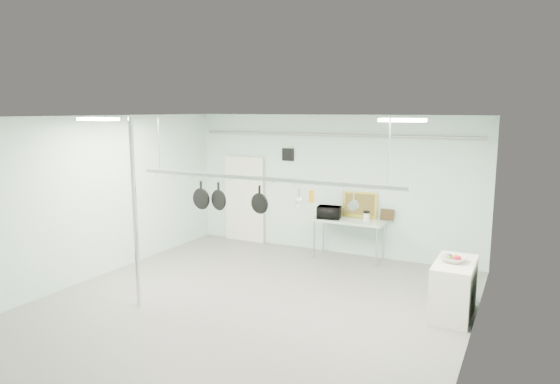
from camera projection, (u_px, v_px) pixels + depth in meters
The scene contains 25 objects.
floor at pixel (242, 311), 8.31m from camera, with size 8.00×8.00×0.00m, color gray.
ceiling at pixel (240, 117), 7.79m from camera, with size 7.00×8.00×0.02m, color silver.
back_wall at pixel (331, 184), 11.56m from camera, with size 7.00×0.02×3.20m, color silver.
right_wall at pixel (470, 243), 6.49m from camera, with size 0.02×8.00×3.20m, color silver.
door at pixel (245, 200), 12.64m from camera, with size 1.10×0.10×2.20m, color silver.
wall_vent at pixel (288, 155), 11.93m from camera, with size 0.30×0.04×0.30m, color black.
conduit_pipe at pixel (330, 135), 11.30m from camera, with size 0.07×0.07×6.60m, color gray.
chrome_pole at pixel (135, 214), 8.29m from camera, with size 0.08×0.08×3.20m, color silver.
prep_table at pixel (349, 223), 11.08m from camera, with size 1.60×0.70×0.91m.
side_cabinet at pixel (454, 289), 8.06m from camera, with size 0.60×1.20×0.90m, color white.
pot_rack at pixel (261, 177), 8.13m from camera, with size 4.80×0.06×1.00m.
light_panel_left at pixel (98, 119), 8.08m from camera, with size 0.65×0.30×0.05m, color white.
light_panel_right at pixel (402, 120), 7.25m from camera, with size 0.65×0.30×0.05m, color white.
microwave at pixel (329, 212), 11.13m from camera, with size 0.51×0.34×0.28m, color black.
coffee_canister at pixel (366, 217), 10.86m from camera, with size 0.14×0.14×0.18m, color silver.
painting_large at pixel (360, 205), 11.22m from camera, with size 0.78×0.05×0.58m, color gold.
painting_small at pixel (387, 215), 10.96m from camera, with size 0.30×0.04×0.25m, color #392813.
fruit_bowl at pixel (454, 259), 7.98m from camera, with size 0.39×0.39×0.10m, color silver.
skillet_left at pixel (201, 195), 8.73m from camera, with size 0.38×0.06×0.51m, color black, non-canonical shape.
skillet_mid at pixel (219, 196), 8.56m from camera, with size 0.36×0.06×0.48m, color black, non-canonical shape.
skillet_right at pixel (260, 200), 8.20m from camera, with size 0.34×0.06×0.48m, color black, non-canonical shape.
whisk at pixel (299, 197), 7.86m from camera, with size 0.14×0.14×0.29m, color silver, non-canonical shape.
grater at pixel (311, 196), 7.76m from camera, with size 0.09×0.02×0.22m, color #F2A91C, non-canonical shape.
saucepan at pixel (354, 201), 7.46m from camera, with size 0.14×0.08×0.25m, color #B5B6BA, non-canonical shape.
fruit_cluster at pixel (454, 257), 7.97m from camera, with size 0.24×0.24×0.09m, color #AC0F24, non-canonical shape.
Camera 1 is at (4.13, -6.74, 3.31)m, focal length 32.00 mm.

